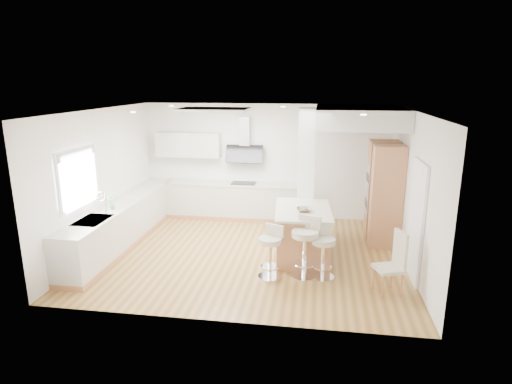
% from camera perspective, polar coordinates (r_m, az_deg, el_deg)
% --- Properties ---
extents(ground, '(6.00, 6.00, 0.00)m').
position_cam_1_polar(ground, '(8.58, -0.90, -8.20)').
color(ground, '#A97D3E').
rests_on(ground, ground).
extents(ceiling, '(6.00, 5.00, 0.02)m').
position_cam_1_polar(ceiling, '(8.58, -0.90, -8.20)').
color(ceiling, silver).
rests_on(ceiling, ground).
extents(wall_back, '(6.00, 0.04, 2.80)m').
position_cam_1_polar(wall_back, '(10.56, 1.29, 4.09)').
color(wall_back, white).
rests_on(wall_back, ground).
extents(wall_left, '(0.04, 5.00, 2.80)m').
position_cam_1_polar(wall_left, '(9.12, -19.88, 1.53)').
color(wall_left, white).
rests_on(wall_left, ground).
extents(wall_right, '(0.04, 5.00, 2.80)m').
position_cam_1_polar(wall_right, '(8.22, 20.18, 0.13)').
color(wall_right, white).
rests_on(wall_right, ground).
extents(skylight, '(4.10, 2.10, 0.06)m').
position_cam_1_polar(skylight, '(8.68, -5.56, 10.87)').
color(skylight, white).
rests_on(skylight, ground).
extents(window_left, '(0.06, 1.28, 1.07)m').
position_cam_1_polar(window_left, '(8.28, -22.68, 2.09)').
color(window_left, white).
rests_on(window_left, ground).
extents(doorway_right, '(0.05, 1.00, 2.10)m').
position_cam_1_polar(doorway_right, '(7.75, 20.58, -3.82)').
color(doorway_right, '#413933').
rests_on(doorway_right, ground).
extents(counter_left, '(0.63, 4.50, 1.35)m').
position_cam_1_polar(counter_left, '(9.42, -17.12, -3.78)').
color(counter_left, tan).
rests_on(counter_left, ground).
extents(counter_back, '(3.62, 0.63, 2.50)m').
position_cam_1_polar(counter_back, '(10.60, -3.83, 0.20)').
color(counter_back, tan).
rests_on(counter_back, ground).
extents(pillar, '(0.35, 0.35, 2.80)m').
position_cam_1_polar(pillar, '(8.97, 6.70, 2.10)').
color(pillar, white).
rests_on(pillar, ground).
extents(soffit, '(1.78, 2.20, 0.40)m').
position_cam_1_polar(soffit, '(9.27, 13.62, 9.71)').
color(soffit, silver).
rests_on(soffit, ground).
extents(oven_column, '(0.63, 1.21, 2.10)m').
position_cam_1_polar(oven_column, '(9.42, 16.64, -0.01)').
color(oven_column, tan).
rests_on(oven_column, ground).
extents(peninsula, '(1.16, 1.65, 1.04)m').
position_cam_1_polar(peninsula, '(8.36, 6.23, -5.36)').
color(peninsula, tan).
rests_on(peninsula, ground).
extents(bar_stool_a, '(0.55, 0.55, 0.93)m').
position_cam_1_polar(bar_stool_a, '(7.42, 1.95, -7.61)').
color(bar_stool_a, white).
rests_on(bar_stool_a, ground).
extents(bar_stool_b, '(0.64, 0.64, 1.07)m').
position_cam_1_polar(bar_stool_b, '(7.48, 6.60, -6.85)').
color(bar_stool_b, white).
rests_on(bar_stool_b, ground).
extents(bar_stool_c, '(0.50, 0.50, 0.93)m').
position_cam_1_polar(bar_stool_c, '(7.49, 8.92, -7.56)').
color(bar_stool_c, white).
rests_on(bar_stool_c, ground).
extents(dining_chair, '(0.52, 0.52, 1.04)m').
position_cam_1_polar(dining_chair, '(7.24, 17.96, -8.67)').
color(dining_chair, beige).
rests_on(dining_chair, ground).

